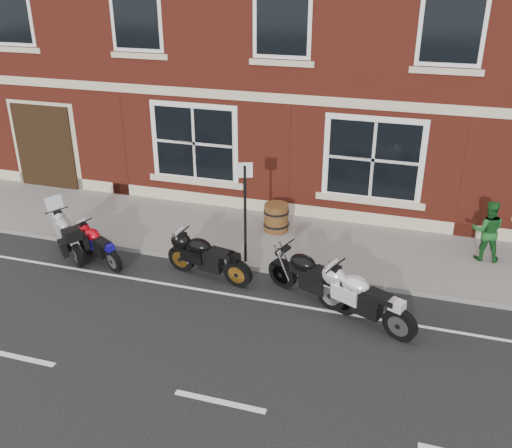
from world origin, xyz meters
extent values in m
plane|color=black|center=(0.00, 0.00, 0.00)|extent=(80.00, 80.00, 0.00)
cube|color=slate|center=(0.00, 3.00, 0.06)|extent=(30.00, 3.00, 0.12)
cube|color=slate|center=(0.00, 1.42, 0.06)|extent=(30.00, 0.16, 0.12)
cylinder|color=black|center=(-5.89, 1.33, 0.31)|extent=(0.55, 0.51, 0.62)
cylinder|color=black|center=(-4.83, 0.38, 0.31)|extent=(0.55, 0.51, 0.62)
cube|color=black|center=(-5.40, 0.89, 0.64)|extent=(0.74, 0.69, 0.21)
ellipsoid|color=#A0A1A5|center=(-5.51, 0.99, 0.76)|extent=(0.64, 0.63, 0.31)
cube|color=black|center=(-5.11, 0.63, 0.72)|extent=(0.57, 0.55, 0.10)
cube|color=silver|center=(-5.87, 1.31, 1.12)|extent=(0.30, 0.33, 0.44)
cylinder|color=black|center=(-5.01, 1.02, 0.28)|extent=(0.55, 0.37, 0.57)
cylinder|color=black|center=(-3.88, 0.41, 0.28)|extent=(0.55, 0.37, 0.57)
cube|color=black|center=(-4.48, 0.74, 0.59)|extent=(0.73, 0.53, 0.20)
ellipsoid|color=red|center=(-4.60, 0.80, 0.69)|extent=(0.59, 0.52, 0.28)
cube|color=black|center=(-4.17, 0.57, 0.66)|extent=(0.54, 0.44, 0.09)
cylinder|color=black|center=(-2.38, 0.91, 0.34)|extent=(0.69, 0.27, 0.67)
cylinder|color=black|center=(-0.88, 0.62, 0.34)|extent=(0.69, 0.27, 0.67)
cube|color=black|center=(-1.68, 0.78, 0.69)|extent=(0.87, 0.41, 0.23)
ellipsoid|color=black|center=(-1.84, 0.81, 0.82)|extent=(0.65, 0.49, 0.34)
cube|color=black|center=(-1.27, 0.69, 0.78)|extent=(0.62, 0.38, 0.11)
cylinder|color=black|center=(1.28, 0.34, 0.35)|extent=(0.70, 0.43, 0.70)
cylinder|color=black|center=(2.72, -0.35, 0.35)|extent=(0.70, 0.43, 0.70)
cube|color=black|center=(1.95, 0.02, 0.73)|extent=(0.91, 0.62, 0.24)
ellipsoid|color=silver|center=(1.80, 0.09, 0.86)|extent=(0.73, 0.62, 0.35)
cube|color=black|center=(2.35, -0.17, 0.81)|extent=(0.67, 0.52, 0.11)
cylinder|color=black|center=(0.08, 0.89, 0.35)|extent=(0.70, 0.42, 0.70)
cylinder|color=black|center=(1.54, 0.24, 0.35)|extent=(0.70, 0.42, 0.70)
cube|color=black|center=(0.76, 0.58, 0.73)|extent=(0.91, 0.60, 0.24)
ellipsoid|color=black|center=(0.61, 0.65, 0.86)|extent=(0.72, 0.61, 0.35)
cube|color=black|center=(1.16, 0.41, 0.81)|extent=(0.67, 0.51, 0.11)
imported|color=#17521F|center=(4.40, 3.35, 0.87)|extent=(0.75, 0.60, 1.50)
cylinder|color=#421E11|center=(-0.78, 3.41, 0.49)|extent=(0.64, 0.64, 0.75)
cylinder|color=black|center=(-0.78, 3.41, 0.31)|extent=(0.67, 0.67, 0.05)
cylinder|color=black|center=(-0.78, 3.41, 0.67)|extent=(0.67, 0.67, 0.05)
cylinder|color=black|center=(-1.03, 1.55, 1.33)|extent=(0.07, 0.07, 2.42)
cube|color=silver|center=(-1.03, 1.55, 2.43)|extent=(0.34, 0.15, 0.35)
camera|label=1|loc=(2.73, -9.84, 6.69)|focal=40.00mm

